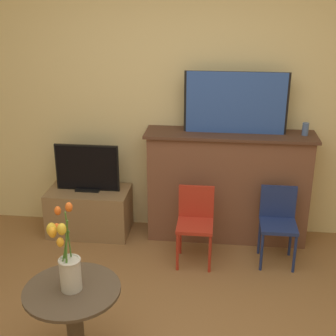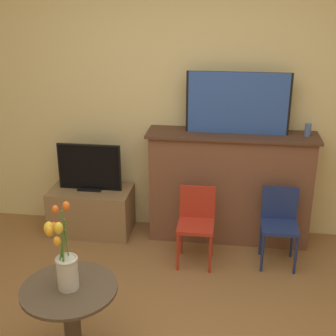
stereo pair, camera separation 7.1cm
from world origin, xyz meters
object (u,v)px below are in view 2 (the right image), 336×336
chair_blue (279,220)px  tv_monitor (89,168)px  painting (238,103)px  vase_tulips (65,262)px  chair_red (196,219)px

chair_blue → tv_monitor: bearing=169.8°
painting → vase_tulips: bearing=-118.8°
chair_blue → vase_tulips: bearing=-134.6°
painting → tv_monitor: size_ratio=1.49×
painting → tv_monitor: 1.49m
painting → chair_red: bearing=-123.5°
vase_tulips → chair_blue: bearing=45.4°
vase_tulips → painting: bearing=61.2°
chair_red → chair_blue: bearing=6.4°
chair_red → chair_blue: 0.70m
tv_monitor → chair_blue: tv_monitor is taller
painting → chair_red: 1.06m
painting → vase_tulips: 2.09m
chair_blue → vase_tulips: 1.98m
tv_monitor → chair_blue: size_ratio=0.91×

